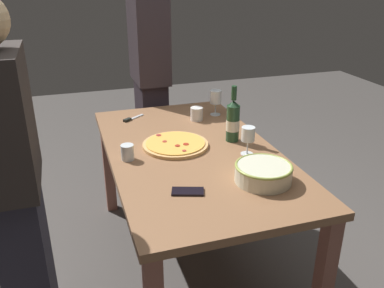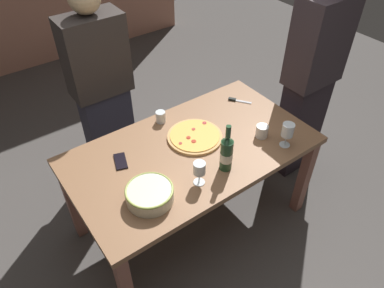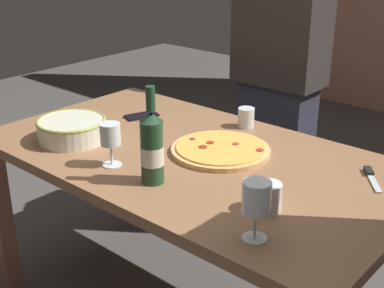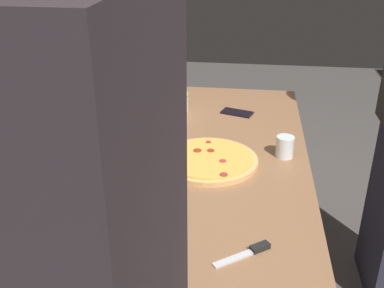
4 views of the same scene
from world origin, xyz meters
The scene contains 13 objects.
ground_plane centered at (0.00, 0.00, 0.00)m, with size 8.00×8.00×0.00m, color #4E4947.
dining_table centered at (0.00, 0.00, 0.66)m, with size 1.60×0.90×0.75m.
pizza centered at (0.08, 0.07, 0.76)m, with size 0.37×0.37×0.03m.
serving_bowl centered at (-0.44, -0.21, 0.80)m, with size 0.27×0.27×0.09m.
wine_bottle centered at (0.06, -0.26, 0.87)m, with size 0.08×0.08×0.33m.
wine_glass_near_pizza centered at (-0.14, -0.27, 0.86)m, with size 0.07×0.07×0.16m.
wine_glass_by_bottle centered at (0.51, -0.33, 0.87)m, with size 0.08×0.08×0.17m.
cup_amber centered at (0.45, -0.17, 0.79)m, with size 0.08×0.08×0.09m, color white.
cup_ceramic centered at (-0.01, 0.36, 0.79)m, with size 0.07×0.07×0.08m, color white.
cell_phone centered at (-0.43, 0.16, 0.76)m, with size 0.07×0.14×0.01m, color black.
pizza_knife centered at (0.59, 0.23, 0.76)m, with size 0.12×0.16×0.02m.
person_host centered at (1.10, -0.01, 0.89)m, with size 0.43×0.24×1.75m.
person_guest_left centered at (-0.20, 0.90, 0.81)m, with size 0.44×0.24×1.60m.
Camera 1 is at (-1.96, 0.62, 1.68)m, focal length 38.31 mm.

